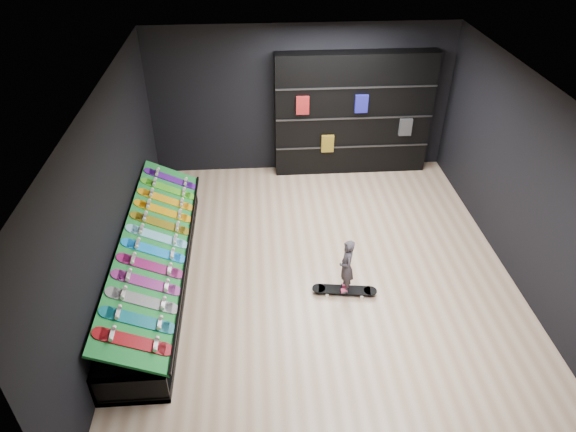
{
  "coord_description": "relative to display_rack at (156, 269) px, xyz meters",
  "views": [
    {
      "loc": [
        -0.95,
        -6.16,
        5.41
      ],
      "look_at": [
        -0.5,
        0.2,
        1.0
      ],
      "focal_mm": 32.0,
      "sensor_mm": 36.0,
      "label": 1
    }
  ],
  "objects": [
    {
      "name": "display_board_6",
      "position": [
        0.06,
        0.17,
        0.49
      ],
      "size": [
        0.93,
        0.22,
        0.5
      ],
      "primitive_type": null,
      "rotation": [
        0.0,
        0.44,
        0.0
      ],
      "color": "#0CB2E5",
      "rests_on": "turf_ramp"
    },
    {
      "name": "display_board_4",
      "position": [
        0.06,
        -0.52,
        0.49
      ],
      "size": [
        0.93,
        0.22,
        0.5
      ],
      "primitive_type": null,
      "rotation": [
        0.0,
        0.44,
        0.0
      ],
      "color": "#E5198C",
      "rests_on": "turf_ramp"
    },
    {
      "name": "floor_skateboard",
      "position": [
        2.86,
        -0.49,
        -0.21
      ],
      "size": [
        1.0,
        0.36,
        0.09
      ],
      "primitive_type": null,
      "rotation": [
        0.0,
        0.0,
        -0.14
      ],
      "color": "black",
      "rests_on": "ground"
    },
    {
      "name": "display_rack",
      "position": [
        0.0,
        0.0,
        0.0
      ],
      "size": [
        0.9,
        4.5,
        0.5
      ],
      "primitive_type": null,
      "color": "black",
      "rests_on": "ground"
    },
    {
      "name": "wall_right",
      "position": [
        5.55,
        0.0,
        1.25
      ],
      "size": [
        0.02,
        7.0,
        3.0
      ],
      "primitive_type": "cube",
      "color": "black",
      "rests_on": "ground"
    },
    {
      "name": "display_board_10",
      "position": [
        0.06,
        1.55,
        0.49
      ],
      "size": [
        0.93,
        0.22,
        0.5
      ],
      "primitive_type": null,
      "rotation": [
        0.0,
        0.44,
        0.0
      ],
      "color": "green",
      "rests_on": "turf_ramp"
    },
    {
      "name": "display_board_8",
      "position": [
        0.06,
        0.86,
        0.49
      ],
      "size": [
        0.93,
        0.22,
        0.5
      ],
      "primitive_type": null,
      "rotation": [
        0.0,
        0.44,
        0.0
      ],
      "color": "yellow",
      "rests_on": "turf_ramp"
    },
    {
      "name": "display_board_7",
      "position": [
        0.06,
        0.52,
        0.49
      ],
      "size": [
        0.93,
        0.22,
        0.5
      ],
      "primitive_type": null,
      "rotation": [
        0.0,
        0.44,
        0.0
      ],
      "color": "yellow",
      "rests_on": "turf_ramp"
    },
    {
      "name": "display_board_11",
      "position": [
        0.06,
        1.9,
        0.49
      ],
      "size": [
        0.93,
        0.22,
        0.5
      ],
      "primitive_type": null,
      "rotation": [
        0.0,
        0.44,
        0.0
      ],
      "color": "purple",
      "rests_on": "turf_ramp"
    },
    {
      "name": "display_board_1",
      "position": [
        0.06,
        -1.55,
        0.49
      ],
      "size": [
        0.93,
        0.22,
        0.5
      ],
      "primitive_type": null,
      "rotation": [
        0.0,
        0.44,
        0.0
      ],
      "color": "#0C8C99",
      "rests_on": "turf_ramp"
    },
    {
      "name": "turf_ramp",
      "position": [
        0.05,
        0.0,
        0.46
      ],
      "size": [
        0.92,
        4.5,
        0.46
      ],
      "primitive_type": "cube",
      "rotation": [
        0.0,
        0.44,
        0.0
      ],
      "color": "#106924",
      "rests_on": "display_rack"
    },
    {
      "name": "back_shelving",
      "position": [
        3.58,
        3.32,
        1.0
      ],
      "size": [
        3.12,
        0.36,
        2.5
      ],
      "primitive_type": "cube",
      "color": "black",
      "rests_on": "ground"
    },
    {
      "name": "child",
      "position": [
        2.86,
        -0.49,
        0.11
      ],
      "size": [
        0.14,
        0.2,
        0.54
      ],
      "primitive_type": "imported",
      "rotation": [
        0.0,
        0.0,
        -1.58
      ],
      "color": "black",
      "rests_on": "floor_skateboard"
    },
    {
      "name": "display_board_9",
      "position": [
        0.06,
        1.21,
        0.49
      ],
      "size": [
        0.93,
        0.22,
        0.5
      ],
      "primitive_type": null,
      "rotation": [
        0.0,
        0.44,
        0.0
      ],
      "color": "orange",
      "rests_on": "turf_ramp"
    },
    {
      "name": "ceiling",
      "position": [
        2.55,
        0.0,
        2.75
      ],
      "size": [
        6.0,
        7.0,
        0.01
      ],
      "primitive_type": "cube",
      "color": "white",
      "rests_on": "ground"
    },
    {
      "name": "wall_back",
      "position": [
        2.55,
        3.5,
        1.25
      ],
      "size": [
        6.0,
        0.02,
        3.0
      ],
      "primitive_type": "cube",
      "color": "black",
      "rests_on": "ground"
    },
    {
      "name": "display_board_5",
      "position": [
        0.06,
        -0.17,
        0.49
      ],
      "size": [
        0.93,
        0.22,
        0.5
      ],
      "primitive_type": null,
      "rotation": [
        0.0,
        0.44,
        0.0
      ],
      "color": "blue",
      "rests_on": "turf_ramp"
    },
    {
      "name": "display_board_0",
      "position": [
        0.06,
        -1.9,
        0.49
      ],
      "size": [
        0.93,
        0.22,
        0.5
      ],
      "primitive_type": null,
      "rotation": [
        0.0,
        0.44,
        0.0
      ],
      "color": "red",
      "rests_on": "turf_ramp"
    },
    {
      "name": "display_board_3",
      "position": [
        0.06,
        -0.86,
        0.49
      ],
      "size": [
        0.93,
        0.22,
        0.5
      ],
      "primitive_type": null,
      "rotation": [
        0.0,
        0.44,
        0.0
      ],
      "color": "#2626BF",
      "rests_on": "turf_ramp"
    },
    {
      "name": "wall_front",
      "position": [
        2.55,
        -3.5,
        1.25
      ],
      "size": [
        6.0,
        0.02,
        3.0
      ],
      "primitive_type": "cube",
      "color": "black",
      "rests_on": "ground"
    },
    {
      "name": "wall_left",
      "position": [
        -0.45,
        0.0,
        1.25
      ],
      "size": [
        0.02,
        7.0,
        3.0
      ],
      "primitive_type": "cube",
      "color": "black",
      "rests_on": "ground"
    },
    {
      "name": "floor",
      "position": [
        2.55,
        0.0,
        -0.25
      ],
      "size": [
        6.0,
        7.0,
        0.01
      ],
      "primitive_type": "cube",
      "color": "tan",
      "rests_on": "ground"
    },
    {
      "name": "display_board_2",
      "position": [
        0.06,
        -1.21,
        0.49
      ],
      "size": [
        0.93,
        0.22,
        0.5
      ],
      "primitive_type": null,
      "rotation": [
        0.0,
        0.44,
        0.0
      ],
      "color": "black",
      "rests_on": "turf_ramp"
    }
  ]
}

